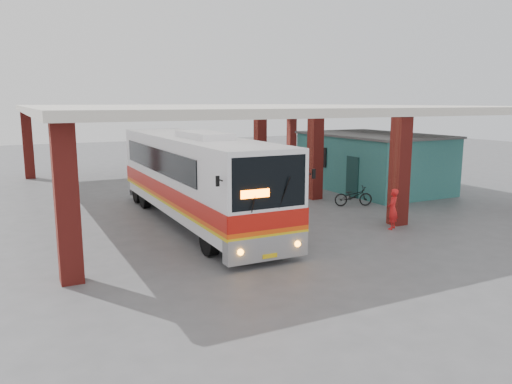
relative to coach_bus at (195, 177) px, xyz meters
The scene contains 8 objects.
ground 4.59m from the coach_bus, 13.00° to the right, with size 90.00×90.00×0.00m, color #515154.
brick_columns 6.86m from the coach_bus, 36.30° to the left, with size 20.10×21.60×4.35m.
canopy_roof 7.68m from the coach_bus, 50.43° to the left, with size 21.00×23.00×0.30m, color silver.
shop_building 11.98m from the coach_bus, 14.77° to the left, with size 5.20×8.20×3.11m.
coach_bus is the anchor object (origin of this frame).
motorcycle 7.86m from the coach_bus, ahead, with size 0.63×1.80×0.95m, color black.
pedestrian 7.84m from the coach_bus, 35.00° to the right, with size 0.58×0.38×1.58m, color red.
red_chair 11.23m from the coach_bus, 36.42° to the left, with size 0.43×0.43×0.77m.
Camera 1 is at (-10.87, -17.83, 4.86)m, focal length 35.00 mm.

